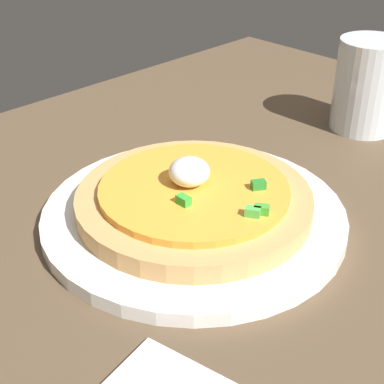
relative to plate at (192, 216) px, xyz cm
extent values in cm
cube|color=brown|center=(-0.25, 5.92, -2.11)|extent=(101.50, 84.42, 2.88)
cylinder|color=white|center=(0.00, 0.00, 0.00)|extent=(28.27, 28.27, 1.35)
cylinder|color=tan|center=(0.00, 0.00, 1.59)|extent=(21.80, 21.80, 1.84)
cylinder|color=orange|center=(0.00, 0.00, 2.85)|extent=(17.46, 17.46, 0.69)
ellipsoid|color=white|center=(0.14, -0.59, 4.47)|extent=(3.76, 3.76, 2.55)
cube|color=#4DB94A|center=(-0.18, 6.94, 3.60)|extent=(1.34, 1.51, 0.80)
cube|color=green|center=(-1.04, 7.24, 3.60)|extent=(1.36, 1.51, 0.80)
cube|color=green|center=(-1.83, -0.95, 3.60)|extent=(1.51, 1.31, 0.80)
cube|color=green|center=(2.56, 1.55, 3.60)|extent=(0.83, 1.30, 0.80)
cube|color=#2A7A37|center=(-1.30, -0.95, 3.60)|extent=(1.29, 0.82, 0.80)
cube|color=#28802C|center=(-4.06, 4.41, 3.60)|extent=(1.51, 1.35, 0.80)
cylinder|color=silver|center=(-30.08, -0.22, 4.90)|extent=(7.86, 7.86, 11.14)
cylinder|color=beige|center=(-30.08, -0.22, 3.92)|extent=(6.92, 6.92, 8.39)
camera|label=1|loc=(31.80, 32.05, 29.79)|focal=54.10mm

